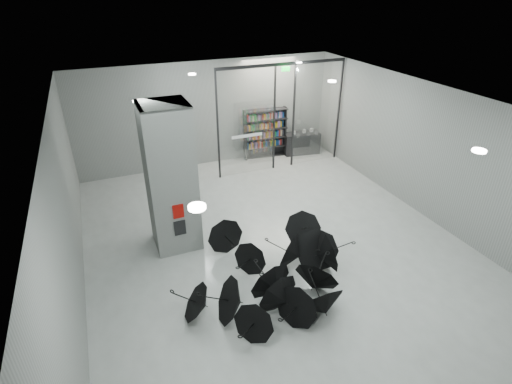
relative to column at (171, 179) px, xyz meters
name	(u,v)px	position (x,y,z in m)	size (l,w,h in m)	color
room	(293,163)	(2.50, -2.00, 0.84)	(14.00, 14.02, 4.01)	gray
column	(171,179)	(0.00, 0.00, 0.00)	(1.20, 1.20, 4.00)	slate
fire_cabinet	(178,211)	(0.00, -0.62, -0.65)	(0.28, 0.04, 0.38)	#A50A07
info_panel	(180,228)	(0.00, -0.62, -1.15)	(0.30, 0.03, 0.42)	black
exit_sign	(286,69)	(4.90, 3.30, 1.82)	(0.30, 0.06, 0.15)	#0CE533
glass_partition	(282,113)	(4.89, 3.50, 0.18)	(5.06, 0.08, 4.00)	silver
bookshelf	(265,133)	(4.79, 4.75, -1.00)	(1.82, 0.36, 2.00)	black
shop_counter	(302,143)	(6.34, 4.43, -1.55)	(1.49, 0.60, 0.89)	black
umbrella_cluster	(283,279)	(1.90, -2.90, -1.68)	(4.73, 4.27, 1.31)	black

